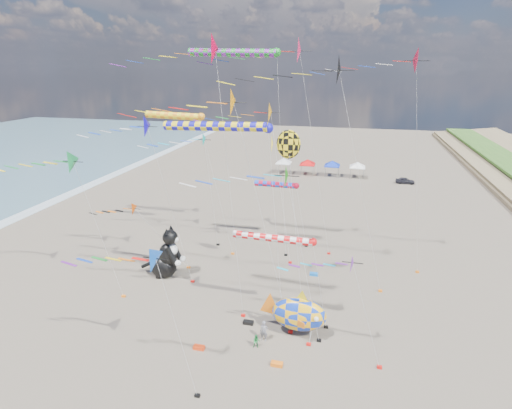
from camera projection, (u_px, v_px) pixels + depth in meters
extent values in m
plane|color=brown|center=(216.00, 392.00, 27.63)|extent=(260.00, 260.00, 0.00)
cone|color=#0EB3A7|center=(207.00, 141.00, 44.06)|extent=(1.56, 1.67, 1.72)
cylinder|color=#B2B2B2|center=(221.00, 200.00, 45.99)|extent=(2.69, 0.02, 13.60)
cube|color=black|center=(233.00, 253.00, 47.89)|extent=(0.36, 0.24, 0.20)
cone|color=red|center=(428.00, 60.00, 36.86)|extent=(2.47, 2.64, 2.72)
cylinder|color=#B2B2B2|center=(422.00, 175.00, 40.25)|extent=(1.80, 0.02, 21.91)
cube|color=black|center=(417.00, 272.00, 43.62)|extent=(0.36, 0.24, 0.20)
cone|color=black|center=(360.00, 70.00, 33.89)|extent=(2.76, 2.95, 3.04)
cylinder|color=#B2B2B2|center=(371.00, 190.00, 36.93)|extent=(3.72, 0.02, 21.08)
cube|color=black|center=(380.00, 291.00, 39.94)|extent=(0.36, 0.24, 0.20)
cone|color=#CC0231|center=(210.00, 48.00, 29.10)|extent=(2.30, 2.47, 2.54)
cylinder|color=#B2B2B2|center=(229.00, 196.00, 32.57)|extent=(2.28, 0.02, 22.66)
cube|color=black|center=(243.00, 315.00, 36.00)|extent=(0.36, 0.24, 0.20)
cone|color=purple|center=(353.00, 266.00, 27.72)|extent=(1.53, 1.63, 1.68)
cylinder|color=#B2B2B2|center=(367.00, 319.00, 28.78)|extent=(2.60, 0.02, 8.25)
cube|color=black|center=(379.00, 367.00, 29.81)|extent=(0.36, 0.24, 0.20)
cone|color=#E41E50|center=(311.00, 51.00, 41.16)|extent=(2.66, 2.84, 2.93)
cylinder|color=#B2B2B2|center=(321.00, 160.00, 44.56)|extent=(3.18, 0.02, 22.90)
cube|color=black|center=(329.00, 253.00, 47.93)|extent=(0.36, 0.24, 0.20)
cone|color=#E14E09|center=(155.00, 207.00, 43.12)|extent=(1.49, 1.59, 1.64)
cylinder|color=#B2B2B2|center=(172.00, 238.00, 43.88)|extent=(3.46, 0.02, 7.01)
cube|color=black|center=(189.00, 267.00, 44.60)|extent=(0.36, 0.24, 0.20)
cone|color=blue|center=(162.00, 266.00, 24.46)|extent=(1.81, 1.94, 2.00)
cylinder|color=#B2B2B2|center=(181.00, 335.00, 25.87)|extent=(1.81, 0.02, 9.80)
cube|color=black|center=(197.00, 395.00, 27.24)|extent=(0.36, 0.24, 0.20)
cone|color=orange|center=(253.00, 101.00, 28.30)|extent=(1.98, 2.12, 2.18)
cylinder|color=#B2B2B2|center=(273.00, 227.00, 31.06)|extent=(3.27, 0.02, 19.05)
cube|color=black|center=(290.00, 332.00, 33.78)|extent=(0.36, 0.24, 0.20)
cone|color=#178B44|center=(89.00, 160.00, 34.96)|extent=(2.10, 2.24, 2.31)
cylinder|color=#B2B2B2|center=(108.00, 232.00, 37.00)|extent=(1.72, 0.02, 13.60)
cube|color=black|center=(124.00, 296.00, 39.01)|extent=(0.36, 0.24, 0.20)
cone|color=orange|center=(275.00, 113.00, 40.69)|extent=(2.20, 2.35, 2.43)
cylinder|color=#B2B2B2|center=(283.00, 193.00, 43.22)|extent=(2.02, 0.02, 16.83)
cube|color=black|center=(290.00, 262.00, 45.73)|extent=(0.36, 0.24, 0.20)
cone|color=#1307C4|center=(159.00, 126.00, 36.97)|extent=(2.09, 2.24, 2.31)
cylinder|color=#B2B2B2|center=(177.00, 209.00, 39.35)|extent=(2.41, 0.02, 16.17)
cube|color=black|center=(193.00, 281.00, 41.70)|extent=(0.36, 0.24, 0.20)
cone|color=#1A8212|center=(289.00, 175.00, 28.81)|extent=(1.88, 2.01, 2.08)
cylinder|color=#B2B2B2|center=(305.00, 263.00, 30.78)|extent=(2.90, 0.02, 13.97)
cube|color=black|center=(319.00, 340.00, 32.72)|extent=(0.36, 0.24, 0.20)
cylinder|color=red|center=(272.00, 238.00, 32.92)|extent=(6.69, 0.64, 0.64)
sphere|color=red|center=(313.00, 242.00, 32.16)|extent=(0.68, 0.68, 0.68)
cylinder|color=#B2B2B2|center=(320.00, 286.00, 33.30)|extent=(1.52, 0.02, 7.97)
cube|color=black|center=(326.00, 327.00, 34.41)|extent=(0.36, 0.24, 0.20)
cylinder|color=#198A26|center=(232.00, 53.00, 41.54)|extent=(9.57, 0.83, 0.83)
sphere|color=#198A26|center=(277.00, 52.00, 40.46)|extent=(0.87, 0.87, 0.87)
cylinder|color=#B2B2B2|center=(282.00, 162.00, 44.02)|extent=(1.52, 0.02, 22.70)
cube|color=black|center=(286.00, 255.00, 47.54)|extent=(0.36, 0.24, 0.20)
cylinder|color=red|center=(275.00, 184.00, 48.29)|extent=(5.10, 0.70, 0.70)
sphere|color=red|center=(296.00, 186.00, 47.71)|extent=(0.73, 0.73, 0.73)
cylinder|color=#B2B2B2|center=(301.00, 217.00, 48.83)|extent=(1.52, 0.02, 7.84)
cube|color=black|center=(306.00, 246.00, 49.91)|extent=(0.36, 0.24, 0.20)
cylinder|color=orange|center=(174.00, 116.00, 46.22)|extent=(6.77, 0.83, 0.83)
sphere|color=orange|center=(201.00, 117.00, 45.46)|extent=(0.87, 0.87, 0.87)
cylinder|color=#B2B2B2|center=(210.00, 184.00, 47.90)|extent=(1.52, 0.02, 15.94)
cube|color=black|center=(218.00, 244.00, 50.32)|extent=(0.36, 0.24, 0.20)
cylinder|color=#1512B8|center=(214.00, 126.00, 31.08)|extent=(8.66, 0.74, 0.74)
sphere|color=#1512B8|center=(268.00, 128.00, 30.10)|extent=(0.77, 0.77, 0.77)
cylinder|color=#B2B2B2|center=(276.00, 232.00, 32.72)|extent=(1.52, 0.02, 16.95)
cube|color=black|center=(283.00, 320.00, 35.30)|extent=(0.36, 0.24, 0.20)
ellipsoid|color=yellow|center=(289.00, 144.00, 35.96)|extent=(2.20, 0.40, 2.64)
cone|color=yellow|center=(272.00, 144.00, 36.30)|extent=(0.12, 1.80, 1.80)
cylinder|color=#B2B2B2|center=(295.00, 225.00, 37.23)|extent=(2.03, 2.03, 14.71)
cube|color=black|center=(302.00, 299.00, 38.47)|extent=(0.36, 0.24, 0.20)
ellipsoid|color=#1338BE|center=(299.00, 314.00, 32.76)|extent=(4.77, 2.66, 3.00)
cone|color=orange|center=(268.00, 310.00, 33.35)|extent=(2.18, 0.55, 2.20)
cone|color=yellow|center=(302.00, 299.00, 32.22)|extent=(1.59, 0.42, 1.60)
cylinder|color=#B2B2B2|center=(311.00, 333.00, 32.48)|extent=(0.25, 1.04, 1.62)
cube|color=red|center=(309.00, 344.00, 32.27)|extent=(0.36, 0.24, 0.20)
imported|color=slate|center=(264.00, 331.00, 32.60)|extent=(0.69, 0.48, 1.80)
imported|color=#23863D|center=(256.00, 341.00, 31.84)|extent=(0.65, 0.54, 1.19)
imported|color=#3533BB|center=(284.00, 306.00, 36.59)|extent=(0.72, 0.52, 1.14)
cube|color=red|center=(199.00, 347.00, 31.82)|extent=(0.90, 0.44, 0.30)
cube|color=orange|center=(277.00, 364.00, 30.05)|extent=(0.90, 0.44, 0.30)
cube|color=blue|center=(314.00, 274.00, 43.03)|extent=(0.90, 0.44, 0.30)
cube|color=black|center=(248.00, 322.00, 34.92)|extent=(0.90, 0.44, 0.30)
cube|color=silver|center=(284.00, 163.00, 83.26)|extent=(3.00, 3.00, 0.15)
pyramid|color=silver|center=(284.00, 158.00, 82.92)|extent=(4.20, 4.20, 1.00)
cylinder|color=#999999|center=(276.00, 169.00, 82.74)|extent=(0.08, 0.08, 2.20)
cylinder|color=#999999|center=(289.00, 170.00, 82.15)|extent=(0.08, 0.08, 2.20)
cylinder|color=#999999|center=(279.00, 167.00, 85.13)|extent=(0.08, 0.08, 2.20)
cylinder|color=#999999|center=(291.00, 167.00, 84.54)|extent=(0.08, 0.08, 2.20)
cube|color=red|center=(308.00, 164.00, 82.13)|extent=(3.00, 3.00, 0.15)
pyramid|color=red|center=(308.00, 159.00, 81.78)|extent=(4.20, 4.20, 1.00)
cylinder|color=#999999|center=(300.00, 171.00, 81.61)|extent=(0.08, 0.08, 2.20)
cylinder|color=#999999|center=(313.00, 172.00, 81.02)|extent=(0.08, 0.08, 2.20)
cylinder|color=#999999|center=(302.00, 168.00, 83.99)|extent=(0.08, 0.08, 2.20)
cylinder|color=#999999|center=(314.00, 169.00, 83.40)|extent=(0.08, 0.08, 2.20)
cube|color=#1230BD|center=(332.00, 166.00, 81.00)|extent=(3.00, 3.00, 0.15)
pyramid|color=#1230BD|center=(332.00, 161.00, 80.65)|extent=(4.20, 4.20, 1.00)
cylinder|color=#999999|center=(325.00, 172.00, 80.48)|extent=(0.08, 0.08, 2.20)
cylinder|color=#999999|center=(338.00, 173.00, 79.89)|extent=(0.08, 0.08, 2.20)
cylinder|color=#999999|center=(326.00, 169.00, 82.86)|extent=(0.08, 0.08, 2.20)
cylinder|color=#999999|center=(339.00, 170.00, 82.27)|extent=(0.08, 0.08, 2.20)
cube|color=white|center=(357.00, 167.00, 79.86)|extent=(3.00, 3.00, 0.15)
pyramid|color=white|center=(358.00, 162.00, 79.52)|extent=(4.20, 4.20, 1.00)
cylinder|color=#999999|center=(350.00, 174.00, 79.34)|extent=(0.08, 0.08, 2.20)
cylinder|color=#999999|center=(364.00, 175.00, 78.75)|extent=(0.08, 0.08, 2.20)
cylinder|color=#999999|center=(350.00, 171.00, 81.73)|extent=(0.08, 0.08, 2.20)
cylinder|color=#999999|center=(364.00, 171.00, 81.14)|extent=(0.08, 0.08, 2.20)
imported|color=#26262D|center=(405.00, 181.00, 76.52)|extent=(3.50, 1.42, 1.19)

